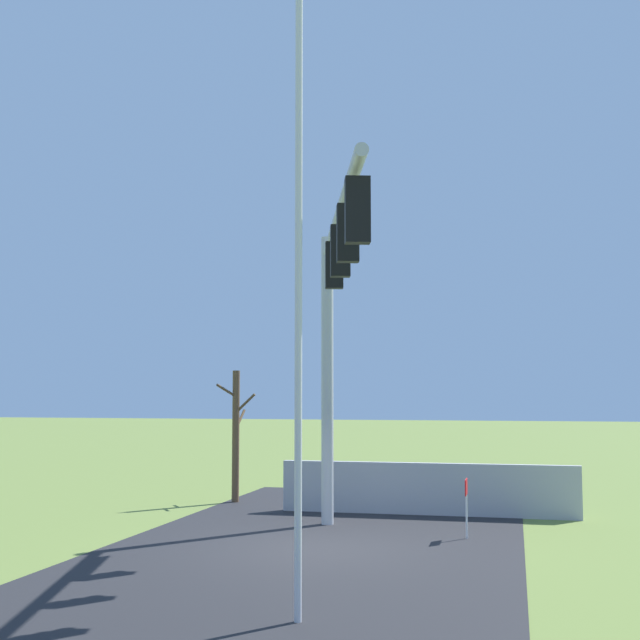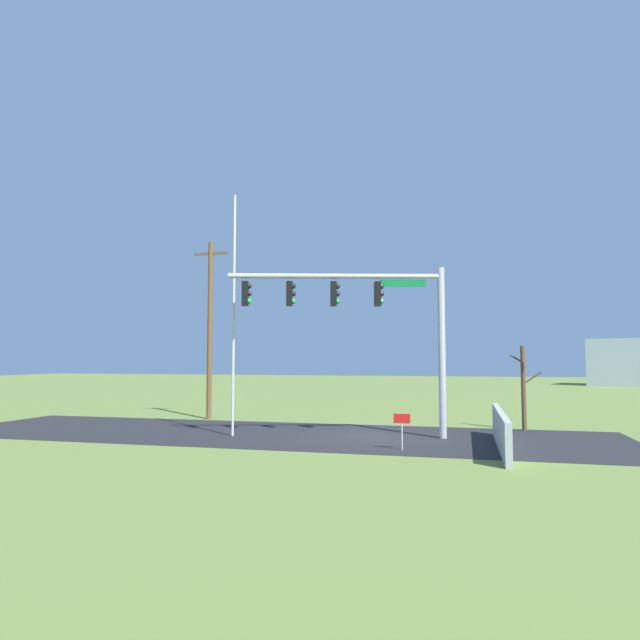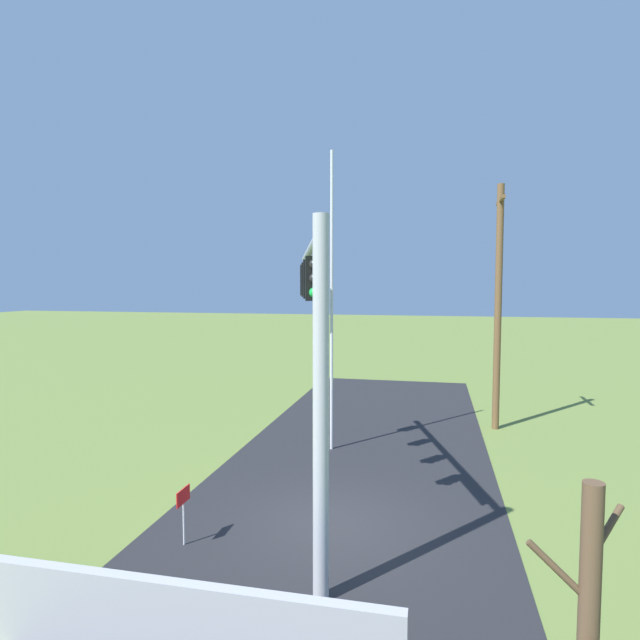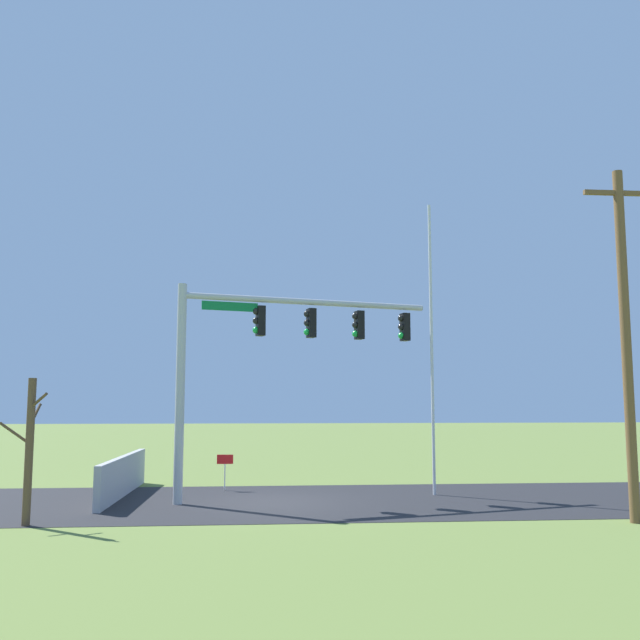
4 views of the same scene
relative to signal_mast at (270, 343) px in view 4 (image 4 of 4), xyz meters
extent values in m
plane|color=olive|center=(-0.24, 0.40, -4.90)|extent=(160.00, 160.00, 0.00)
cube|color=#232326|center=(-4.24, 0.40, -4.89)|extent=(28.00, 8.00, 0.01)
cube|color=#B7B5AD|center=(3.70, 0.77, -4.89)|extent=(6.00, 6.00, 0.01)
cube|color=#A8A8AD|center=(4.71, -1.32, -4.26)|extent=(0.20, 7.33, 1.28)
cylinder|color=#B2B5BA|center=(2.70, 0.77, -1.57)|extent=(0.28, 0.28, 6.66)
cylinder|color=#B2B5BA|center=(-1.31, -0.37, 1.41)|extent=(8.09, 2.47, 0.20)
cube|color=#0F7238|center=(1.26, 0.36, 1.13)|extent=(1.74, 0.52, 0.28)
cube|color=black|center=(0.29, 0.08, 0.71)|extent=(0.33, 0.41, 0.96)
sphere|color=black|center=(0.44, 0.12, 1.01)|extent=(0.22, 0.22, 0.22)
sphere|color=black|center=(0.44, 0.12, 0.71)|extent=(0.22, 0.22, 0.22)
sphere|color=green|center=(0.44, 0.12, 0.41)|extent=(0.22, 0.22, 0.22)
cube|color=black|center=(-1.37, -0.39, 0.71)|extent=(0.33, 0.41, 0.96)
sphere|color=black|center=(-1.22, -0.35, 1.01)|extent=(0.22, 0.22, 0.22)
sphere|color=black|center=(-1.22, -0.35, 0.71)|extent=(0.22, 0.22, 0.22)
sphere|color=green|center=(-1.22, -0.35, 0.41)|extent=(0.22, 0.22, 0.22)
cube|color=black|center=(-3.03, -0.86, 0.71)|extent=(0.33, 0.41, 0.96)
sphere|color=black|center=(-2.88, -0.82, 1.01)|extent=(0.22, 0.22, 0.22)
sphere|color=black|center=(-2.88, -0.82, 0.71)|extent=(0.22, 0.22, 0.22)
sphere|color=green|center=(-2.88, -0.82, 0.41)|extent=(0.22, 0.22, 0.22)
cube|color=black|center=(-4.69, -1.33, 0.71)|extent=(0.33, 0.41, 0.96)
sphere|color=black|center=(-4.55, -1.29, 1.01)|extent=(0.22, 0.22, 0.22)
sphere|color=black|center=(-4.55, -1.29, 0.71)|extent=(0.22, 0.22, 0.22)
sphere|color=green|center=(-4.55, -1.29, 0.41)|extent=(0.22, 0.22, 0.22)
cylinder|color=silver|center=(-5.45, -0.65, -0.01)|extent=(0.10, 0.10, 9.77)
cylinder|color=brown|center=(-9.19, 4.96, -0.31)|extent=(0.26, 0.26, 9.17)
cube|color=brown|center=(-9.19, 4.96, 3.68)|extent=(1.90, 0.12, 0.12)
cylinder|color=brown|center=(6.00, 4.11, -3.08)|extent=(0.20, 0.20, 3.63)
cylinder|color=brown|center=(6.37, 4.11, -2.64)|extent=(0.78, 0.07, 0.57)
cylinder|color=brown|center=(5.76, 4.31, -1.83)|extent=(0.54, 0.47, 0.39)
cylinder|color=brown|center=(5.97, 3.83, -2.17)|extent=(0.12, 0.61, 0.55)
cylinder|color=silver|center=(1.47, -2.45, -4.45)|extent=(0.04, 0.04, 0.90)
cube|color=red|center=(1.47, -2.45, -3.84)|extent=(0.56, 0.02, 0.32)
camera|label=1|loc=(-16.36, -3.48, -1.91)|focal=47.14mm
camera|label=2|loc=(3.56, -21.56, -1.83)|focal=31.38mm
camera|label=3|loc=(11.20, 2.62, 0.60)|focal=29.19mm
camera|label=4|loc=(0.28, 22.17, -1.87)|focal=38.94mm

